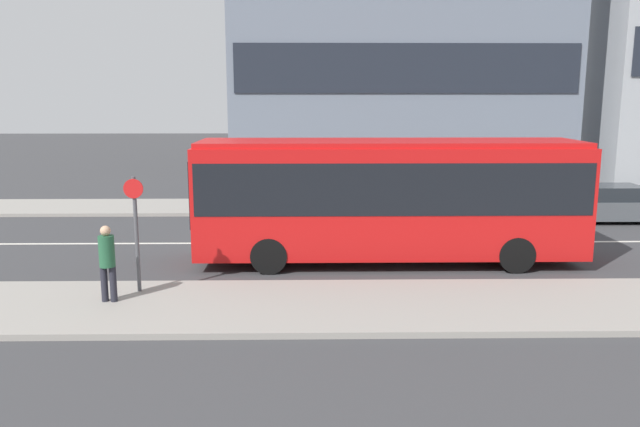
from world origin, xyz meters
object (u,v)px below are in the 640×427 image
at_px(parked_car_0, 608,204).
at_px(bus_stop_sign, 136,225).
at_px(pedestrian_near_stop, 107,259).
at_px(city_bus, 388,193).

height_order(parked_car_0, bus_stop_sign, bus_stop_sign).
height_order(pedestrian_near_stop, bus_stop_sign, bus_stop_sign).
bearing_deg(bus_stop_sign, pedestrian_near_stop, -122.56).
relative_size(city_bus, parked_car_0, 2.31).
distance_m(parked_car_0, bus_stop_sign, 17.38).
bearing_deg(city_bus, bus_stop_sign, -152.25).
bearing_deg(city_bus, pedestrian_near_stop, -148.89).
bearing_deg(parked_car_0, city_bus, -147.57).
bearing_deg(parked_car_0, pedestrian_near_stop, -148.77).
distance_m(parked_car_0, pedestrian_near_stop, 18.11).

